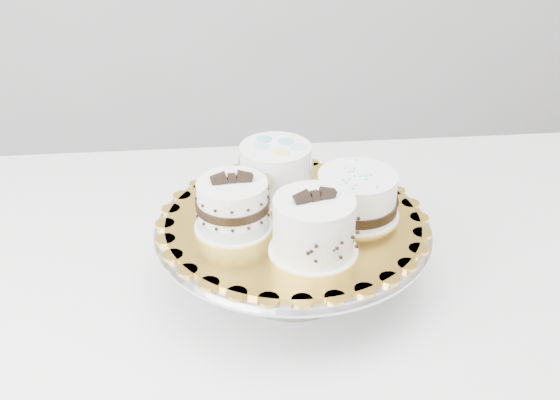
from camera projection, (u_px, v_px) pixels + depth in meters
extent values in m
cube|color=white|center=(312.00, 267.00, 1.11)|extent=(1.34, 1.01, 0.04)
cube|color=white|center=(37.00, 325.00, 1.56)|extent=(0.06, 0.06, 0.71)
cube|color=white|center=(523.00, 295.00, 1.65)|extent=(0.06, 0.06, 0.71)
cylinder|color=gray|center=(292.00, 280.00, 1.04)|extent=(0.18, 0.18, 0.01)
cylinder|color=gray|center=(293.00, 257.00, 1.02)|extent=(0.12, 0.12, 0.09)
cylinder|color=silver|center=(293.00, 226.00, 0.99)|extent=(0.38, 0.38, 0.01)
cylinder|color=silver|center=(293.00, 228.00, 0.99)|extent=(0.39, 0.39, 0.00)
cylinder|color=orange|center=(293.00, 221.00, 0.98)|extent=(0.45, 0.45, 0.01)
cylinder|color=white|center=(313.00, 250.00, 0.92)|extent=(0.12, 0.12, 0.00)
cylinder|color=white|center=(314.00, 225.00, 0.90)|extent=(0.11, 0.11, 0.07)
cylinder|color=white|center=(234.00, 226.00, 0.97)|extent=(0.11, 0.11, 0.00)
cylinder|color=white|center=(233.00, 204.00, 0.95)|extent=(0.10, 0.10, 0.07)
cylinder|color=silver|center=(233.00, 219.00, 0.96)|extent=(0.10, 0.10, 0.02)
cylinder|color=black|center=(233.00, 203.00, 0.95)|extent=(0.10, 0.10, 0.01)
cylinder|color=white|center=(276.00, 191.00, 1.05)|extent=(0.12, 0.12, 0.00)
cylinder|color=white|center=(276.00, 169.00, 1.03)|extent=(0.14, 0.14, 0.07)
cylinder|color=white|center=(356.00, 213.00, 1.00)|extent=(0.12, 0.12, 0.00)
cylinder|color=white|center=(357.00, 194.00, 0.98)|extent=(0.13, 0.13, 0.06)
cylinder|color=black|center=(356.00, 204.00, 0.99)|extent=(0.12, 0.12, 0.01)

